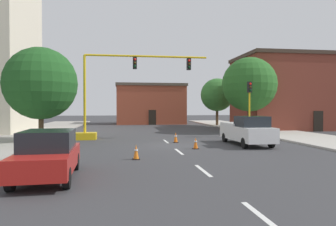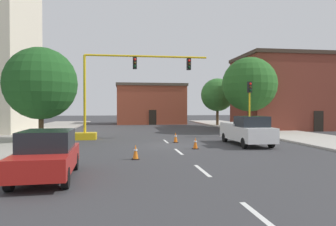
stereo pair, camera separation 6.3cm
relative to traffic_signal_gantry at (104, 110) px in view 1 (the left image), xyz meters
The scene contains 19 objects.
ground_plane 7.13m from the traffic_signal_gantry, 45.36° to the right, with size 160.00×160.00×0.00m, color #38383A.
sidewalk_left 8.22m from the traffic_signal_gantry, 156.02° to the left, with size 6.00×56.00×0.14m, color #9E998E.
sidewalk_right 17.14m from the traffic_signal_gantry, 10.90° to the left, with size 6.00×56.00×0.14m, color #B2ADA3.
lane_stripe_seg_0 19.52m from the traffic_signal_gantry, 75.87° to the right, with size 0.16×2.40×0.01m, color silver.
lane_stripe_seg_1 14.30m from the traffic_signal_gantry, 70.41° to the right, with size 0.16×2.40×0.01m, color silver.
lane_stripe_seg_2 9.41m from the traffic_signal_gantry, 58.73° to the right, with size 0.16×2.40×0.01m, color silver.
lane_stripe_seg_3 5.76m from the traffic_signal_gantry, 25.83° to the right, with size 0.16×2.40×0.01m, color silver.
building_brick_center 24.42m from the traffic_signal_gantry, 76.21° to the left, with size 10.69×7.32×6.19m.
building_row_right 24.03m from the traffic_signal_gantry, 22.52° to the left, with size 14.03×8.64×8.65m.
traffic_signal_gantry is the anchor object (origin of this frame).
traffic_light_pole_right 12.44m from the traffic_signal_gantry, ahead, with size 0.32×0.47×4.80m.
tree_right_far 21.56m from the traffic_signal_gantry, 48.00° to the left, with size 4.51×4.51×6.56m.
tree_right_mid 15.23m from the traffic_signal_gantry, 18.23° to the left, with size 5.52×5.52×7.67m.
tree_left_near 5.11m from the traffic_signal_gantry, 159.12° to the right, with size 5.26×5.26×6.95m.
pickup_truck_white 11.29m from the traffic_signal_gantry, 27.80° to the right, with size 2.06×5.42×1.99m.
sedan_red_near_left 14.05m from the traffic_signal_gantry, 94.77° to the right, with size 2.08×4.59×1.74m.
traffic_cone_roadside_a 6.51m from the traffic_signal_gantry, 30.83° to the right, with size 0.36×0.36×0.76m.
traffic_cone_roadside_b 10.59m from the traffic_signal_gantry, 78.08° to the right, with size 0.36×0.36×0.74m.
traffic_cone_roadside_c 9.24m from the traffic_signal_gantry, 48.63° to the right, with size 0.36×0.36×0.73m.
Camera 1 is at (-3.23, -20.83, 2.57)m, focal length 33.46 mm.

